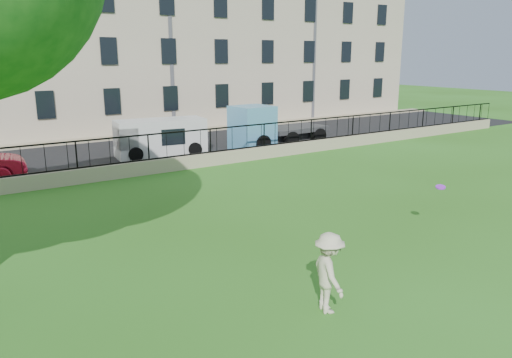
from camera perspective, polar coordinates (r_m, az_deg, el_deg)
ground at (r=12.24m, az=9.84°, el=-10.35°), size 120.00×120.00×0.00m
retaining_wall at (r=21.97m, az=-12.08°, el=1.37°), size 50.00×0.40×0.60m
iron_railing at (r=21.80m, az=-12.19°, el=3.55°), size 50.00×0.05×1.13m
street at (r=26.38m, az=-15.86°, el=2.59°), size 60.00×9.00×0.01m
sidewalk at (r=31.29m, az=-18.86°, el=4.21°), size 60.00×1.40×0.12m
building_row at (r=36.45m, az=-22.19°, el=16.08°), size 56.40×10.40×13.80m
man at (r=10.12m, az=8.32°, el=-10.56°), size 0.90×1.20×1.65m
frisbee at (r=14.72m, az=20.34°, el=-0.86°), size 0.33×0.33×0.12m
white_van at (r=25.69m, az=-10.84°, el=4.67°), size 4.59×2.25×1.85m
blue_truck at (r=28.01m, az=2.52°, el=6.18°), size 5.68×2.30×2.34m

